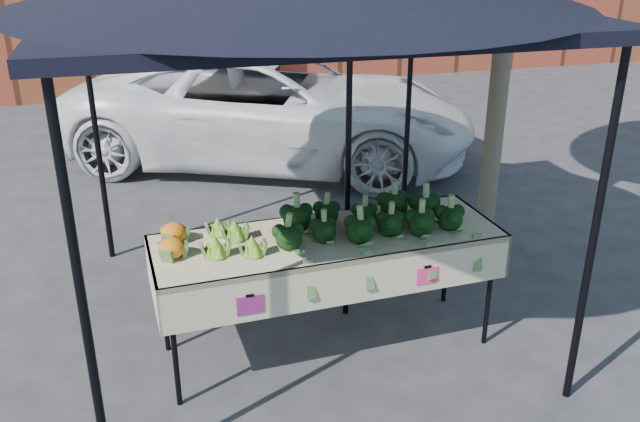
{
  "coord_description": "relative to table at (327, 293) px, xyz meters",
  "views": [
    {
      "loc": [
        -1.26,
        -4.2,
        2.9
      ],
      "look_at": [
        -0.08,
        0.06,
        1.0
      ],
      "focal_mm": 38.32,
      "sensor_mm": 36.0,
      "label": 1
    }
  ],
  "objects": [
    {
      "name": "ground",
      "position": [
        0.08,
        0.14,
        -0.45
      ],
      "size": [
        90.0,
        90.0,
        0.0
      ],
      "primitive_type": "plane",
      "color": "#2C2C2F"
    },
    {
      "name": "table",
      "position": [
        0.0,
        0.0,
        0.0
      ],
      "size": [
        2.43,
        0.91,
        0.9
      ],
      "color": "beige",
      "rests_on": "ground"
    },
    {
      "name": "canopy",
      "position": [
        -0.08,
        0.48,
        0.92
      ],
      "size": [
        3.16,
        3.16,
        2.74
      ],
      "primitive_type": null,
      "color": "black",
      "rests_on": "ground"
    },
    {
      "name": "broccoli_heap",
      "position": [
        0.28,
        0.03,
        0.57
      ],
      "size": [
        1.36,
        0.56,
        0.25
      ],
      "primitive_type": "ellipsoid",
      "color": "black",
      "rests_on": "table"
    },
    {
      "name": "romanesco_cluster",
      "position": [
        -0.66,
        0.04,
        0.55
      ],
      "size": [
        0.42,
        0.56,
        0.19
      ],
      "primitive_type": "ellipsoid",
      "color": "#80AE2D",
      "rests_on": "table"
    },
    {
      "name": "cauliflower_pair",
      "position": [
        -1.03,
        0.07,
        0.54
      ],
      "size": [
        0.22,
        0.42,
        0.17
      ],
      "primitive_type": "ellipsoid",
      "color": "orange",
      "rests_on": "table"
    }
  ]
}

